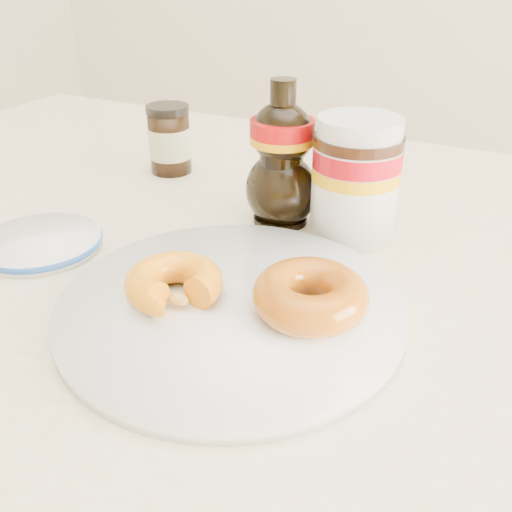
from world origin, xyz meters
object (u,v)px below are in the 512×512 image
at_px(donut_bitten, 174,283).
at_px(dark_jar, 170,140).
at_px(donut_whole, 310,295).
at_px(dining_table, 248,303).
at_px(blue_rim_saucer, 40,242).
at_px(plate, 231,307).
at_px(nutella_jar, 356,174).
at_px(syrup_bottle, 282,154).

relative_size(donut_bitten, dark_jar, 0.90).
xyz_separation_m(donut_whole, dark_jar, (-0.32, 0.27, 0.01)).
height_order(dining_table, dark_jar, dark_jar).
bearing_deg(dark_jar, dining_table, -36.52).
distance_m(dining_table, blue_rim_saucer, 0.24).
distance_m(dining_table, donut_bitten, 0.19).
bearing_deg(plate, dark_jar, 131.72).
relative_size(nutella_jar, syrup_bottle, 0.81).
bearing_deg(dining_table, donut_whole, -45.24).
bearing_deg(dark_jar, blue_rim_saucer, -88.53).
relative_size(donut_whole, blue_rim_saucer, 0.74).
bearing_deg(plate, dining_table, 111.14).
relative_size(plate, blue_rim_saucer, 2.32).
xyz_separation_m(nutella_jar, syrup_bottle, (-0.09, -0.00, 0.01)).
bearing_deg(dark_jar, donut_bitten, -55.65).
distance_m(plate, blue_rim_saucer, 0.25).
distance_m(dining_table, syrup_bottle, 0.18).
bearing_deg(donut_whole, syrup_bottle, 120.72).
bearing_deg(donut_bitten, plate, 29.60).
xyz_separation_m(dark_jar, blue_rim_saucer, (0.01, -0.26, -0.04)).
bearing_deg(nutella_jar, syrup_bottle, -177.72).
relative_size(donut_whole, dark_jar, 1.03).
distance_m(donut_bitten, dark_jar, 0.37).
distance_m(donut_whole, syrup_bottle, 0.22).
bearing_deg(blue_rim_saucer, nutella_jar, 31.95).
bearing_deg(blue_rim_saucer, plate, -4.37).
relative_size(plate, donut_bitten, 3.54).
bearing_deg(plate, donut_whole, 10.03).
height_order(nutella_jar, blue_rim_saucer, nutella_jar).
xyz_separation_m(dining_table, donut_bitten, (0.01, -0.15, 0.11)).
bearing_deg(donut_whole, dark_jar, 139.92).
bearing_deg(nutella_jar, donut_whole, -82.86).
distance_m(donut_whole, nutella_jar, 0.19).
distance_m(nutella_jar, syrup_bottle, 0.09).
xyz_separation_m(donut_whole, syrup_bottle, (-0.11, 0.19, 0.05)).
bearing_deg(donut_whole, donut_bitten, -164.92).
xyz_separation_m(donut_bitten, syrup_bottle, (0.01, 0.22, 0.05)).
distance_m(donut_bitten, syrup_bottle, 0.22).
bearing_deg(dining_table, plate, -68.86).
relative_size(dining_table, dark_jar, 14.56).
distance_m(dining_table, dark_jar, 0.28).
xyz_separation_m(syrup_bottle, blue_rim_saucer, (-0.21, -0.18, -0.08)).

